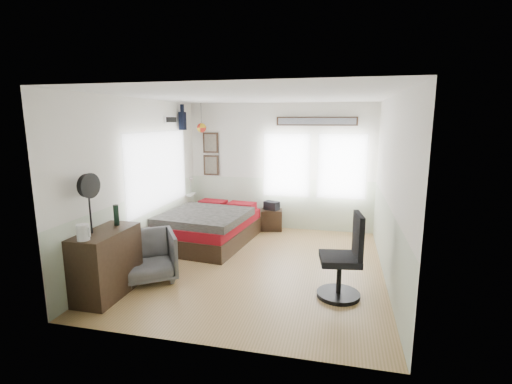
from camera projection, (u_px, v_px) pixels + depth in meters
ground_plane at (256, 266)px, 6.07m from camera, size 4.00×4.50×0.01m
room_shell at (254, 166)px, 5.95m from camera, size 4.02×4.52×2.71m
wall_decor at (226, 132)px, 7.78m from camera, size 3.55×1.32×1.44m
bed at (210, 227)px, 7.16m from camera, size 1.64×2.17×0.64m
dresser at (107, 263)px, 4.99m from camera, size 0.48×1.00×0.90m
armchair at (148, 256)px, 5.49m from camera, size 1.08×1.08×0.72m
nightstand at (272, 220)px, 8.01m from camera, size 0.50×0.43×0.45m
task_chair at (345, 264)px, 4.91m from camera, size 0.58×0.58×1.16m
kettle at (83, 232)px, 4.51m from camera, size 0.17×0.15×0.20m
bottle at (116, 215)px, 5.15m from camera, size 0.07×0.07×0.29m
stand_fan at (89, 187)px, 4.69m from camera, size 0.12×0.32×0.79m
black_bag at (272, 206)px, 7.95m from camera, size 0.36×0.30×0.18m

